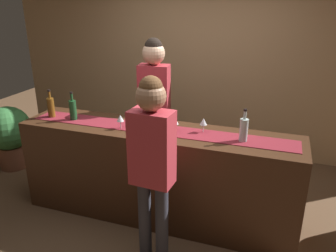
{
  "coord_description": "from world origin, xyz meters",
  "views": [
    {
      "loc": [
        1.1,
        -2.85,
        2.17
      ],
      "look_at": [
        0.12,
        0.0,
        1.03
      ],
      "focal_mm": 35.85,
      "sensor_mm": 36.0,
      "label": 1
    }
  ],
  "objects_px": {
    "wine_bottle_amber": "(51,107)",
    "customer_sipping": "(152,155)",
    "wine_glass_far_end": "(175,121)",
    "wine_glass_mid_counter": "(203,122)",
    "wine_bottle_clear": "(244,129)",
    "wine_glass_near_customer": "(120,119)",
    "wine_bottle_green": "(73,110)",
    "potted_plant_tall": "(9,133)",
    "bartender": "(154,98)"
  },
  "relations": [
    {
      "from": "wine_bottle_amber",
      "to": "customer_sipping",
      "type": "relative_size",
      "value": 0.18
    },
    {
      "from": "wine_glass_far_end",
      "to": "customer_sipping",
      "type": "xyz_separation_m",
      "value": [
        0.01,
        -0.63,
        -0.07
      ]
    },
    {
      "from": "wine_glass_mid_counter",
      "to": "customer_sipping",
      "type": "distance_m",
      "value": 0.74
    },
    {
      "from": "wine_bottle_clear",
      "to": "wine_glass_near_customer",
      "type": "height_order",
      "value": "wine_bottle_clear"
    },
    {
      "from": "wine_bottle_amber",
      "to": "wine_glass_near_customer",
      "type": "relative_size",
      "value": 2.1
    },
    {
      "from": "wine_bottle_green",
      "to": "potted_plant_tall",
      "type": "height_order",
      "value": "wine_bottle_green"
    },
    {
      "from": "wine_glass_near_customer",
      "to": "wine_glass_far_end",
      "type": "bearing_deg",
      "value": 10.47
    },
    {
      "from": "wine_glass_mid_counter",
      "to": "customer_sipping",
      "type": "relative_size",
      "value": 0.09
    },
    {
      "from": "wine_glass_near_customer",
      "to": "potted_plant_tall",
      "type": "distance_m",
      "value": 2.07
    },
    {
      "from": "wine_glass_near_customer",
      "to": "customer_sipping",
      "type": "height_order",
      "value": "customer_sipping"
    },
    {
      "from": "potted_plant_tall",
      "to": "wine_glass_mid_counter",
      "type": "bearing_deg",
      "value": -6.82
    },
    {
      "from": "wine_bottle_green",
      "to": "bartender",
      "type": "relative_size",
      "value": 0.17
    },
    {
      "from": "wine_glass_near_customer",
      "to": "bartender",
      "type": "xyz_separation_m",
      "value": [
        0.09,
        0.68,
        0.03
      ]
    },
    {
      "from": "wine_glass_near_customer",
      "to": "bartender",
      "type": "relative_size",
      "value": 0.08
    },
    {
      "from": "wine_bottle_green",
      "to": "wine_glass_mid_counter",
      "type": "xyz_separation_m",
      "value": [
        1.37,
        0.09,
        -0.01
      ]
    },
    {
      "from": "wine_bottle_green",
      "to": "customer_sipping",
      "type": "xyz_separation_m",
      "value": [
        1.12,
        -0.6,
        -0.08
      ]
    },
    {
      "from": "wine_bottle_amber",
      "to": "wine_glass_far_end",
      "type": "distance_m",
      "value": 1.39
    },
    {
      "from": "wine_glass_far_end",
      "to": "bartender",
      "type": "xyz_separation_m",
      "value": [
        -0.44,
        0.58,
        0.03
      ]
    },
    {
      "from": "wine_bottle_green",
      "to": "potted_plant_tall",
      "type": "distance_m",
      "value": 1.53
    },
    {
      "from": "wine_glass_mid_counter",
      "to": "wine_glass_far_end",
      "type": "xyz_separation_m",
      "value": [
        -0.26,
        -0.07,
        0.0
      ]
    },
    {
      "from": "wine_glass_near_customer",
      "to": "customer_sipping",
      "type": "relative_size",
      "value": 0.09
    },
    {
      "from": "wine_bottle_green",
      "to": "potted_plant_tall",
      "type": "relative_size",
      "value": 0.35
    },
    {
      "from": "wine_bottle_green",
      "to": "wine_glass_near_customer",
      "type": "distance_m",
      "value": 0.59
    },
    {
      "from": "potted_plant_tall",
      "to": "wine_bottle_amber",
      "type": "bearing_deg",
      "value": -21.3
    },
    {
      "from": "wine_glass_far_end",
      "to": "bartender",
      "type": "height_order",
      "value": "bartender"
    },
    {
      "from": "wine_bottle_amber",
      "to": "wine_bottle_clear",
      "type": "bearing_deg",
      "value": 0.01
    },
    {
      "from": "customer_sipping",
      "to": "potted_plant_tall",
      "type": "xyz_separation_m",
      "value": [
        -2.46,
        1.02,
        -0.52
      ]
    },
    {
      "from": "wine_bottle_clear",
      "to": "wine_bottle_green",
      "type": "distance_m",
      "value": 1.76
    },
    {
      "from": "wine_bottle_clear",
      "to": "wine_glass_near_customer",
      "type": "bearing_deg",
      "value": -176.42
    },
    {
      "from": "wine_bottle_green",
      "to": "customer_sipping",
      "type": "relative_size",
      "value": 0.18
    },
    {
      "from": "wine_bottle_clear",
      "to": "wine_bottle_amber",
      "type": "distance_m",
      "value": 2.03
    },
    {
      "from": "wine_glass_far_end",
      "to": "potted_plant_tall",
      "type": "relative_size",
      "value": 0.17
    },
    {
      "from": "wine_glass_mid_counter",
      "to": "customer_sipping",
      "type": "height_order",
      "value": "customer_sipping"
    },
    {
      "from": "wine_bottle_clear",
      "to": "wine_glass_near_customer",
      "type": "relative_size",
      "value": 2.1
    },
    {
      "from": "bartender",
      "to": "potted_plant_tall",
      "type": "relative_size",
      "value": 2.09
    },
    {
      "from": "customer_sipping",
      "to": "potted_plant_tall",
      "type": "height_order",
      "value": "customer_sipping"
    },
    {
      "from": "wine_glass_mid_counter",
      "to": "potted_plant_tall",
      "type": "distance_m",
      "value": 2.79
    },
    {
      "from": "wine_glass_near_customer",
      "to": "wine_glass_mid_counter",
      "type": "xyz_separation_m",
      "value": [
        0.79,
        0.17,
        0.0
      ]
    },
    {
      "from": "wine_glass_mid_counter",
      "to": "potted_plant_tall",
      "type": "height_order",
      "value": "wine_glass_mid_counter"
    },
    {
      "from": "wine_bottle_clear",
      "to": "customer_sipping",
      "type": "height_order",
      "value": "customer_sipping"
    },
    {
      "from": "wine_bottle_clear",
      "to": "wine_glass_mid_counter",
      "type": "distance_m",
      "value": 0.4
    },
    {
      "from": "wine_bottle_green",
      "to": "wine_glass_mid_counter",
      "type": "distance_m",
      "value": 1.37
    },
    {
      "from": "wine_glass_far_end",
      "to": "bartender",
      "type": "distance_m",
      "value": 0.73
    },
    {
      "from": "wine_glass_mid_counter",
      "to": "wine_glass_near_customer",
      "type": "bearing_deg",
      "value": -168.13
    },
    {
      "from": "wine_bottle_clear",
      "to": "wine_bottle_green",
      "type": "height_order",
      "value": "same"
    },
    {
      "from": "wine_bottle_green",
      "to": "wine_glass_mid_counter",
      "type": "bearing_deg",
      "value": 3.82
    },
    {
      "from": "wine_bottle_clear",
      "to": "customer_sipping",
      "type": "distance_m",
      "value": 0.88
    },
    {
      "from": "wine_glass_mid_counter",
      "to": "customer_sipping",
      "type": "bearing_deg",
      "value": -109.56
    },
    {
      "from": "wine_bottle_green",
      "to": "wine_glass_near_customer",
      "type": "bearing_deg",
      "value": -7.18
    },
    {
      "from": "wine_bottle_clear",
      "to": "wine_bottle_amber",
      "type": "height_order",
      "value": "same"
    }
  ]
}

